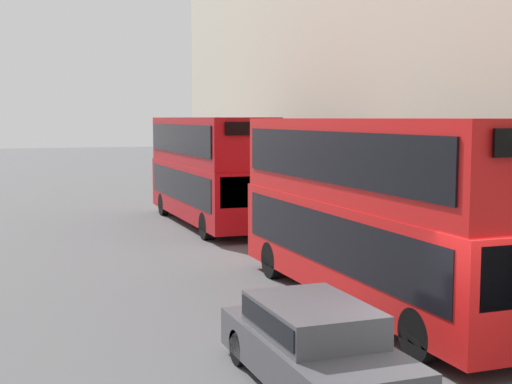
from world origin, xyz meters
TOP-DOWN VIEW (x-y plane):
  - bus_leading at (1.60, 5.49)m, footprint 2.59×10.45m
  - bus_second_in_queue at (1.60, 19.16)m, footprint 2.59×10.13m
  - car_dark_sedan at (-1.80, 1.47)m, footprint 1.83×4.41m

SIDE VIEW (x-z plane):
  - car_dark_sedan at x=-1.80m, z-range 0.04..1.43m
  - bus_leading at x=1.60m, z-range 0.22..4.60m
  - bus_second_in_queue at x=1.60m, z-range 0.22..4.63m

